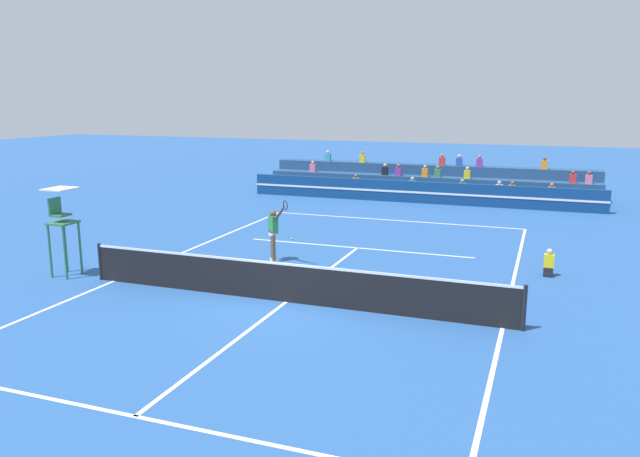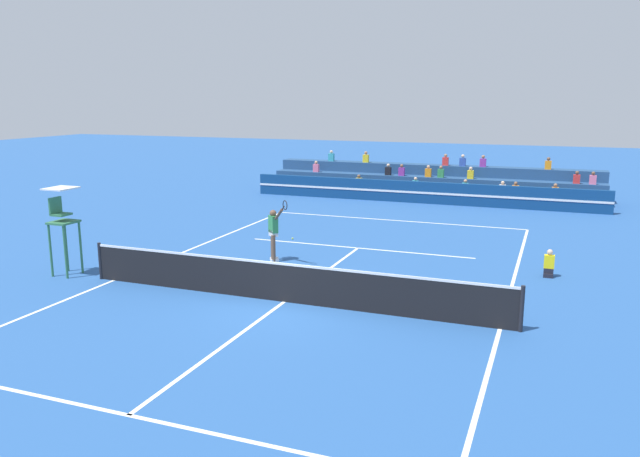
# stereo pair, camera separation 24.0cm
# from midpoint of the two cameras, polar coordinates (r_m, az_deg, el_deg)

# --- Properties ---
(ground_plane) EXTENTS (120.00, 120.00, 0.00)m
(ground_plane) POSITION_cam_midpoint_polar(r_m,az_deg,el_deg) (16.56, -3.53, -6.72)
(ground_plane) COLOR #285699
(court_lines) EXTENTS (11.10, 23.90, 0.01)m
(court_lines) POSITION_cam_midpoint_polar(r_m,az_deg,el_deg) (16.56, -3.53, -6.71)
(court_lines) COLOR white
(court_lines) RESTS_ON ground
(tennis_net) EXTENTS (12.00, 0.10, 1.10)m
(tennis_net) POSITION_cam_midpoint_polar(r_m,az_deg,el_deg) (16.39, -3.55, -4.92)
(tennis_net) COLOR black
(tennis_net) RESTS_ON ground
(sponsor_banner_wall) EXTENTS (18.00, 0.26, 1.10)m
(sponsor_banner_wall) POSITION_cam_midpoint_polar(r_m,az_deg,el_deg) (32.21, 8.67, 3.31)
(sponsor_banner_wall) COLOR navy
(sponsor_banner_wall) RESTS_ON ground
(bleacher_stand) EXTENTS (17.76, 2.85, 2.28)m
(bleacher_stand) POSITION_cam_midpoint_polar(r_m,az_deg,el_deg) (34.65, 9.56, 4.05)
(bleacher_stand) COLOR navy
(bleacher_stand) RESTS_ON ground
(umpire_chair) EXTENTS (0.76, 0.84, 2.67)m
(umpire_chair) POSITION_cam_midpoint_polar(r_m,az_deg,el_deg) (20.11, -22.87, 0.74)
(umpire_chair) COLOR #337047
(umpire_chair) RESTS_ON ground
(ball_kid_courtside) EXTENTS (0.30, 0.36, 0.84)m
(ball_kid_courtside) POSITION_cam_midpoint_polar(r_m,az_deg,el_deg) (19.97, 19.85, -3.18)
(ball_kid_courtside) COLOR black
(ball_kid_courtside) RESTS_ON ground
(tennis_player) EXTENTS (1.10, 0.99, 2.22)m
(tennis_player) POSITION_cam_midpoint_polar(r_m,az_deg,el_deg) (20.36, -4.60, -0.35)
(tennis_player) COLOR brown
(tennis_player) RESTS_ON ground
(tennis_ball) EXTENTS (0.07, 0.07, 0.07)m
(tennis_ball) POSITION_cam_midpoint_polar(r_m,az_deg,el_deg) (23.68, -2.91, -0.93)
(tennis_ball) COLOR #C6DB33
(tennis_ball) RESTS_ON ground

